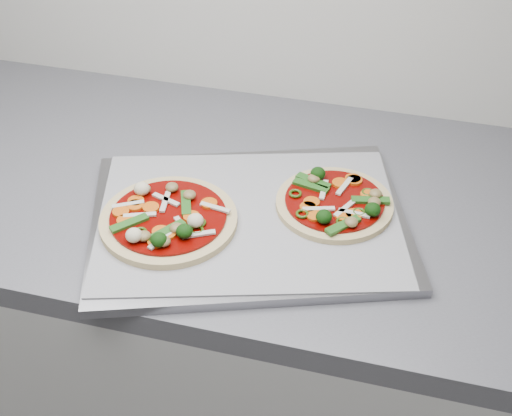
# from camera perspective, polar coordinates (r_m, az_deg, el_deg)

# --- Properties ---
(base_cabinet) EXTENTS (3.60, 0.60, 0.86)m
(base_cabinet) POSITION_cam_1_polar(r_m,az_deg,el_deg) (1.46, 10.51, -15.09)
(base_cabinet) COLOR silver
(base_cabinet) RESTS_ON ground
(countertop) EXTENTS (3.60, 0.60, 0.04)m
(countertop) POSITION_cam_1_polar(r_m,az_deg,el_deg) (1.14, 13.12, -1.55)
(countertop) COLOR slate
(countertop) RESTS_ON base_cabinet
(baking_tray) EXTENTS (0.56, 0.48, 0.02)m
(baking_tray) POSITION_cam_1_polar(r_m,az_deg,el_deg) (1.08, -0.59, -1.05)
(baking_tray) COLOR gray
(baking_tray) RESTS_ON countertop
(parchment) EXTENTS (0.52, 0.44, 0.00)m
(parchment) POSITION_cam_1_polar(r_m,az_deg,el_deg) (1.07, -0.59, -0.70)
(parchment) COLOR #9E9EA3
(parchment) RESTS_ON baking_tray
(pizza_left) EXTENTS (0.26, 0.26, 0.03)m
(pizza_left) POSITION_cam_1_polar(r_m,az_deg,el_deg) (1.06, -7.10, -0.90)
(pizza_left) COLOR tan
(pizza_left) RESTS_ON parchment
(pizza_right) EXTENTS (0.20, 0.20, 0.03)m
(pizza_right) POSITION_cam_1_polar(r_m,az_deg,el_deg) (1.09, 6.39, 0.45)
(pizza_right) COLOR tan
(pizza_right) RESTS_ON parchment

